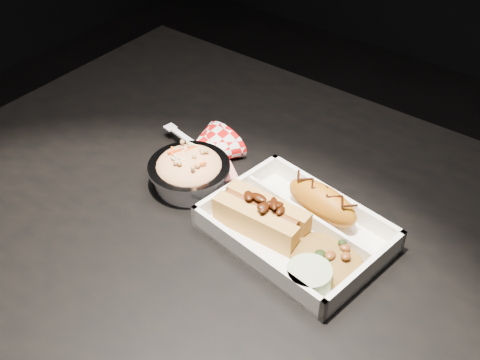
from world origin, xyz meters
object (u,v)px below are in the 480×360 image
(dining_table, at_px, (271,267))
(fried_pastry, at_px, (322,202))
(food_tray, at_px, (296,232))
(napkin_fork, at_px, (203,152))
(foil_coleslaw_cup, at_px, (189,170))
(hotdog, at_px, (261,214))

(dining_table, bearing_deg, fried_pastry, 49.17)
(food_tray, height_order, fried_pastry, fried_pastry)
(food_tray, bearing_deg, dining_table, -171.07)
(fried_pastry, distance_m, napkin_fork, 0.24)
(fried_pastry, bearing_deg, foil_coleslaw_cup, -164.46)
(food_tray, xyz_separation_m, napkin_fork, (-0.23, 0.06, 0.01))
(dining_table, xyz_separation_m, foil_coleslaw_cup, (-0.16, -0.00, 0.12))
(dining_table, bearing_deg, napkin_fork, 162.37)
(food_tray, relative_size, foil_coleslaw_cup, 2.10)
(dining_table, height_order, fried_pastry, fried_pastry)
(dining_table, distance_m, foil_coleslaw_cup, 0.20)
(hotdog, relative_size, napkin_fork, 0.76)
(dining_table, xyz_separation_m, hotdog, (-0.01, -0.02, 0.12))
(foil_coleslaw_cup, distance_m, napkin_fork, 0.07)
(fried_pastry, xyz_separation_m, hotdog, (-0.06, -0.07, -0.00))
(food_tray, xyz_separation_m, foil_coleslaw_cup, (-0.20, -0.00, 0.02))
(fried_pastry, xyz_separation_m, napkin_fork, (-0.23, 0.00, -0.02))
(dining_table, height_order, foil_coleslaw_cup, foil_coleslaw_cup)
(napkin_fork, bearing_deg, hotdog, -13.02)
(food_tray, relative_size, napkin_fork, 1.52)
(dining_table, distance_m, hotdog, 0.13)
(food_tray, relative_size, hotdog, 1.99)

